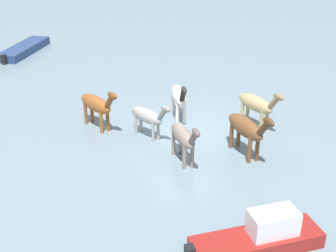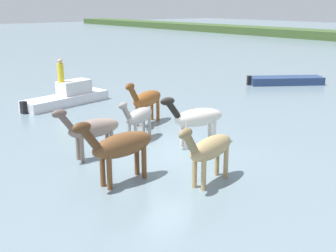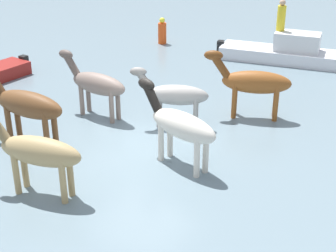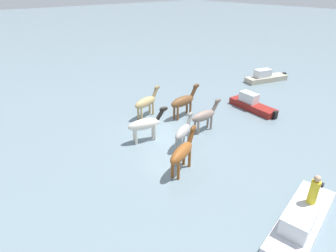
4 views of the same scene
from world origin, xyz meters
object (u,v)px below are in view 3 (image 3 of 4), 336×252
at_px(horse_rear_stallion, 26,104).
at_px(horse_mid_herd, 175,95).
at_px(horse_dark_mare, 37,151).
at_px(horse_gray_outer, 96,84).
at_px(boat_skiff_near, 284,54).
at_px(horse_pinto_flank, 253,82).
at_px(horse_dun_straggler, 180,125).
at_px(person_watcher_seated, 281,16).
at_px(buoy_channel_marker, 162,32).

height_order(horse_rear_stallion, horse_mid_herd, horse_rear_stallion).
height_order(horse_dark_mare, horse_gray_outer, horse_dark_mare).
distance_m(horse_rear_stallion, boat_skiff_near, 10.81).
bearing_deg(horse_pinto_flank, horse_dun_straggler, 63.24).
relative_size(horse_gray_outer, boat_skiff_near, 0.48).
relative_size(horse_gray_outer, horse_dun_straggler, 0.95).
height_order(horse_gray_outer, boat_skiff_near, horse_gray_outer).
bearing_deg(horse_rear_stallion, horse_dark_mare, 136.43).
height_order(horse_gray_outer, person_watcher_seated, person_watcher_seated).
bearing_deg(person_watcher_seated, horse_pinto_flank, 11.87).
relative_size(horse_gray_outer, person_watcher_seated, 2.01).
relative_size(horse_rear_stallion, horse_gray_outer, 1.12).
xyz_separation_m(horse_dark_mare, horse_gray_outer, (-4.01, -1.52, -0.04)).
xyz_separation_m(horse_mid_herd, horse_dun_straggler, (1.88, 1.23, 0.13)).
bearing_deg(boat_skiff_near, horse_gray_outer, -121.18).
distance_m(horse_pinto_flank, buoy_channel_marker, 8.32).
distance_m(horse_rear_stallion, horse_dun_straggler, 4.09).
xyz_separation_m(horse_dun_straggler, boat_skiff_near, (-9.17, -0.54, -0.76)).
distance_m(horse_gray_outer, person_watcher_seated, 8.41).
bearing_deg(buoy_channel_marker, horse_pinto_flank, 49.67).
relative_size(horse_mid_herd, person_watcher_seated, 1.81).
height_order(horse_mid_herd, horse_dun_straggler, horse_dun_straggler).
relative_size(boat_skiff_near, buoy_channel_marker, 4.36).
height_order(horse_pinto_flank, person_watcher_seated, person_watcher_seated).
height_order(horse_dark_mare, boat_skiff_near, horse_dark_mare).
bearing_deg(horse_dun_straggler, buoy_channel_marker, -42.81).
distance_m(horse_mid_herd, horse_gray_outer, 2.37).
xyz_separation_m(horse_rear_stallion, horse_mid_herd, (-2.93, 2.72, -0.20)).
bearing_deg(horse_pinto_flank, horse_gray_outer, 9.48).
bearing_deg(boat_skiff_near, horse_pinto_flank, -90.80).
distance_m(horse_rear_stallion, person_watcher_seated, 10.77).
relative_size(horse_pinto_flank, person_watcher_seated, 2.11).
height_order(horse_rear_stallion, horse_dun_straggler, horse_rear_stallion).
height_order(horse_rear_stallion, horse_pinto_flank, horse_rear_stallion).
distance_m(horse_dark_mare, boat_skiff_near, 11.99).
distance_m(horse_dark_mare, horse_rear_stallion, 2.55).
distance_m(horse_dark_mare, horse_mid_herd, 4.65).
bearing_deg(horse_mid_herd, horse_pinto_flank, -157.36).
relative_size(horse_dark_mare, boat_skiff_near, 0.50).
bearing_deg(horse_mid_herd, horse_dun_straggler, 99.90).
relative_size(boat_skiff_near, person_watcher_seated, 4.17).
height_order(horse_mid_herd, person_watcher_seated, person_watcher_seated).
relative_size(horse_dun_straggler, person_watcher_seated, 2.11).
bearing_deg(person_watcher_seated, horse_mid_herd, -3.47).
bearing_deg(horse_gray_outer, horse_mid_herd, -164.34).
distance_m(horse_mid_herd, boat_skiff_near, 7.36).
height_order(horse_rear_stallion, horse_gray_outer, horse_rear_stallion).
distance_m(horse_rear_stallion, horse_pinto_flank, 6.35).
bearing_deg(boat_skiff_near, horse_rear_stallion, -118.77).
height_order(horse_mid_herd, boat_skiff_near, horse_mid_herd).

